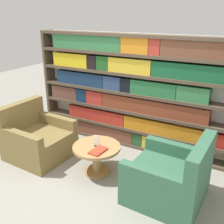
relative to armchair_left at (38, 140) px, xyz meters
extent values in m
plane|color=gray|center=(1.13, -0.16, -0.29)|extent=(14.00, 14.00, 0.00)
cube|color=silver|center=(1.13, 1.24, 0.67)|extent=(3.55, 0.05, 1.92)
cube|color=brown|center=(-0.62, 1.11, 0.67)|extent=(0.05, 0.30, 1.92)
cube|color=brown|center=(1.13, 1.11, -0.26)|extent=(3.45, 0.30, 0.05)
cube|color=brown|center=(1.13, 1.11, 0.03)|extent=(3.45, 0.30, 0.05)
cube|color=brown|center=(1.13, 1.11, 0.35)|extent=(3.45, 0.30, 0.05)
cube|color=brown|center=(1.13, 1.11, 0.67)|extent=(3.45, 0.30, 0.05)
cube|color=brown|center=(1.13, 1.11, 0.99)|extent=(3.45, 0.30, 0.05)
cube|color=brown|center=(1.13, 1.11, 1.31)|extent=(3.45, 0.30, 0.05)
cube|color=brown|center=(1.13, 1.11, 1.61)|extent=(3.45, 0.30, 0.05)
cube|color=brown|center=(-0.34, 1.09, -0.13)|extent=(0.44, 0.20, 0.22)
cube|color=brown|center=(0.56, 1.09, -0.13)|extent=(1.34, 0.20, 0.22)
cube|color=#28532E|center=(1.33, 1.09, -0.13)|extent=(0.17, 0.20, 0.22)
cube|color=gold|center=(1.96, 1.09, -0.13)|extent=(1.07, 0.20, 0.22)
cube|color=#B73024|center=(0.48, 1.09, 0.17)|extent=(1.18, 0.20, 0.22)
cube|color=orange|center=(1.74, 1.09, 0.17)|extent=(1.34, 0.20, 0.22)
cube|color=maroon|center=(2.64, 1.09, 0.17)|extent=(0.44, 0.20, 0.22)
cube|color=brown|center=(-0.22, 1.09, 0.50)|extent=(0.58, 0.20, 0.24)
cube|color=navy|center=(0.18, 1.09, 0.50)|extent=(0.21, 0.20, 0.24)
cube|color=#B6342A|center=(0.46, 1.09, 0.50)|extent=(0.33, 0.20, 0.24)
cube|color=brown|center=(1.54, 1.09, 0.50)|extent=(1.81, 0.20, 0.24)
cube|color=navy|center=(0.15, 1.09, 0.81)|extent=(1.00, 0.20, 0.23)
cube|color=navy|center=(0.82, 1.09, 0.81)|extent=(0.33, 0.20, 0.23)
cube|color=black|center=(1.08, 1.09, 0.81)|extent=(0.17, 0.20, 0.23)
cube|color=#276D3D|center=(1.55, 1.09, 0.81)|extent=(0.75, 0.20, 0.23)
cube|color=#357946|center=(2.17, 1.09, 0.81)|extent=(0.48, 0.20, 0.23)
cube|color=gold|center=(-0.04, 1.09, 1.13)|extent=(0.73, 0.20, 0.24)
cube|color=black|center=(0.43, 1.09, 1.13)|extent=(0.18, 0.20, 0.24)
cube|color=#205823|center=(0.64, 1.09, 1.13)|extent=(0.23, 0.20, 0.24)
cube|color=gold|center=(1.14, 1.09, 1.13)|extent=(0.75, 0.20, 0.24)
cube|color=#185832|center=(2.16, 1.09, 1.13)|extent=(1.28, 0.20, 0.24)
cube|color=#337646|center=(0.30, 1.09, 1.46)|extent=(1.36, 0.20, 0.24)
cube|color=orange|center=(1.22, 1.09, 1.46)|extent=(0.46, 0.20, 0.24)
cube|color=#B13629|center=(1.54, 1.09, 1.46)|extent=(0.18, 0.20, 0.24)
cube|color=brown|center=(2.24, 1.09, 1.46)|extent=(1.19, 0.20, 0.24)
cube|color=olive|center=(0.05, 0.00, -0.08)|extent=(0.94, 0.92, 0.42)
cube|color=olive|center=(-0.33, 0.02, 0.35)|extent=(0.18, 0.88, 0.46)
cube|color=olive|center=(0.10, -0.38, 0.21)|extent=(0.76, 0.16, 0.18)
cube|color=olive|center=(0.13, 0.37, 0.21)|extent=(0.76, 0.16, 0.18)
cube|color=#336047|center=(2.17, 0.00, -0.08)|extent=(0.94, 0.92, 0.42)
cube|color=#336047|center=(2.55, -0.02, 0.35)|extent=(0.18, 0.88, 0.46)
cube|color=#336047|center=(2.12, 0.38, 0.21)|extent=(0.76, 0.15, 0.18)
cube|color=#336047|center=(2.08, -0.38, 0.21)|extent=(0.76, 0.15, 0.18)
cylinder|color=#AD7F4C|center=(1.11, 0.05, -0.09)|extent=(0.12, 0.12, 0.40)
cylinder|color=#AD7F4C|center=(1.11, 0.05, -0.27)|extent=(0.38, 0.38, 0.03)
cylinder|color=#AD7F4C|center=(1.11, 0.05, 0.13)|extent=(0.69, 0.69, 0.04)
cube|color=black|center=(1.11, 0.05, 0.16)|extent=(0.05, 0.06, 0.01)
cube|color=silver|center=(1.11, 0.05, 0.23)|extent=(0.09, 0.01, 0.17)
cube|color=#B73823|center=(1.21, -0.08, 0.16)|extent=(0.18, 0.28, 0.02)
camera|label=1|loc=(2.91, -2.76, 1.95)|focal=42.00mm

